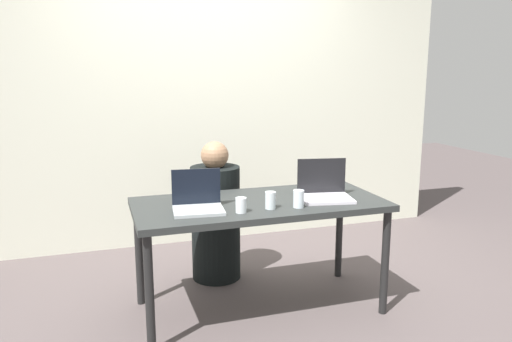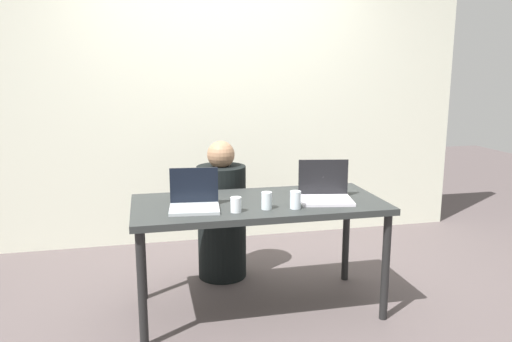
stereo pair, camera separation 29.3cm
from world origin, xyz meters
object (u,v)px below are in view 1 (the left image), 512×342
Objects in this scene: laptop_front_left at (198,202)px; water_glass_right at (299,200)px; water_glass_left at (241,206)px; laptop_front_right at (324,190)px; water_glass_center at (270,201)px; person_at_center at (216,218)px.

water_glass_right is at bearing -6.73° from laptop_front_left.
laptop_front_right is at bearing 13.73° from water_glass_left.
water_glass_left is (-0.60, -0.15, -0.01)m from laptop_front_right.
laptop_front_right is 0.43m from water_glass_center.
laptop_front_left is at bearing 165.62° from water_glass_center.
person_at_center is at bearing 101.46° from water_glass_center.
laptop_front_right is at bearing 7.01° from laptop_front_left.
water_glass_center is (0.15, -0.76, 0.31)m from person_at_center.
laptop_front_left is at bearing -168.23° from laptop_front_right.
person_at_center reaches higher than water_glass_left.
water_glass_right is at bearing -137.87° from laptop_front_right.
person_at_center is 2.85× the size of laptop_front_right.
water_glass_center reaches higher than water_glass_left.
laptop_front_right is (0.83, 0.02, 0.00)m from laptop_front_left.
water_glass_center is (-0.41, -0.12, -0.01)m from laptop_front_right.
person_at_center is 9.80× the size of water_glass_right.
laptop_front_left reaches higher than water_glass_right.
water_glass_center is (-0.17, 0.02, -0.00)m from water_glass_right.
water_glass_right is (-0.24, -0.15, -0.01)m from laptop_front_right.
water_glass_left is at bearing -173.03° from water_glass_center.
laptop_front_right reaches higher than water_glass_right.
water_glass_center is (0.19, 0.02, 0.01)m from water_glass_left.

